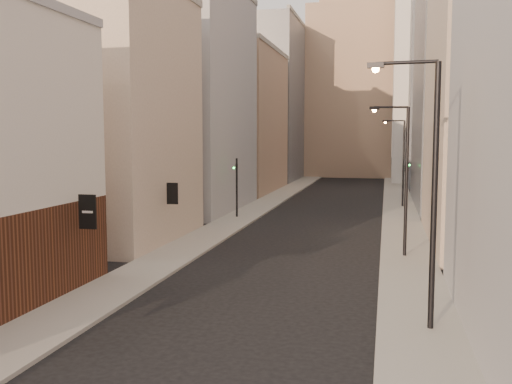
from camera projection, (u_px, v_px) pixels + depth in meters
name	position (u px, v px, depth m)	size (l,w,h in m)	color
sidewalk_left	(279.00, 196.00, 64.48)	(3.00, 140.00, 0.15)	gray
sidewalk_right	(398.00, 199.00, 61.60)	(3.00, 140.00, 0.15)	gray
left_bldg_beige	(114.00, 118.00, 36.78)	(8.00, 12.00, 16.00)	tan
left_bldg_grey	(195.00, 101.00, 52.11)	(8.00, 16.00, 20.00)	#9F9FA4
left_bldg_tan	(243.00, 122.00, 69.72)	(8.00, 18.00, 17.00)	tan
left_bldg_wingrid	(274.00, 102.00, 88.77)	(8.00, 20.00, 24.00)	gray
right_bldg_beige	(501.00, 85.00, 35.14)	(8.00, 16.00, 20.00)	tan
right_bldg_wingrid	(461.00, 71.00, 54.24)	(8.00, 20.00, 26.00)	gray
clock_tower	(351.00, 72.00, 97.41)	(14.00, 14.00, 44.90)	tan
white_tower	(423.00, 53.00, 81.29)	(8.00, 8.00, 41.50)	silver
streetlamp_near	(427.00, 179.00, 19.56)	(2.47, 0.46, 9.42)	black
streetlamp_mid	(403.00, 172.00, 31.63)	(2.18, 0.71, 8.48)	black
streetlamp_far	(401.00, 158.00, 54.01)	(2.13, 0.77, 8.32)	black
traffic_light_left	(237.00, 175.00, 47.07)	(0.57, 0.47, 5.00)	black
traffic_light_right	(407.00, 168.00, 51.77)	(0.77, 0.77, 5.00)	black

